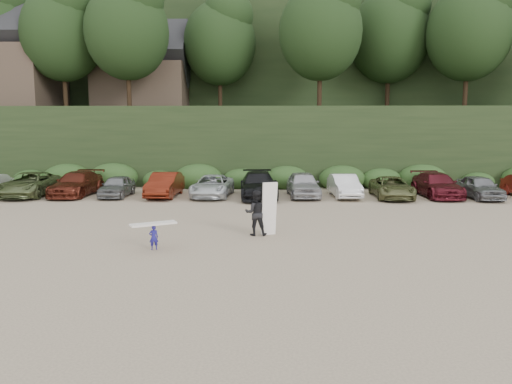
{
  "coord_description": "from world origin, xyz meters",
  "views": [
    {
      "loc": [
        -0.58,
        -21.91,
        4.77
      ],
      "look_at": [
        -1.22,
        3.0,
        1.3
      ],
      "focal_mm": 35.0,
      "sensor_mm": 36.0,
      "label": 1
    }
  ],
  "objects": [
    {
      "name": "adult_surfer",
      "position": [
        -1.07,
        -1.06,
        0.99
      ],
      "size": [
        1.4,
        0.76,
        2.29
      ],
      "color": "black",
      "rests_on": "ground"
    },
    {
      "name": "hillside_backdrop",
      "position": [
        -0.26,
        35.93,
        11.22
      ],
      "size": [
        90.0,
        41.5,
        28.0
      ],
      "color": "black",
      "rests_on": "ground"
    },
    {
      "name": "parked_cars",
      "position": [
        -3.66,
        10.04,
        0.76
      ],
      "size": [
        39.96,
        6.32,
        1.64
      ],
      "color": "#B4B5BA",
      "rests_on": "ground"
    },
    {
      "name": "ground",
      "position": [
        0.0,
        0.0,
        0.0
      ],
      "size": [
        120.0,
        120.0,
        0.0
      ],
      "primitive_type": "plane",
      "color": "tan",
      "rests_on": "ground"
    },
    {
      "name": "child_surfer",
      "position": [
        -4.92,
        -3.61,
        0.7
      ],
      "size": [
        1.74,
        1.26,
        1.03
      ],
      "color": "navy",
      "rests_on": "ground"
    }
  ]
}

